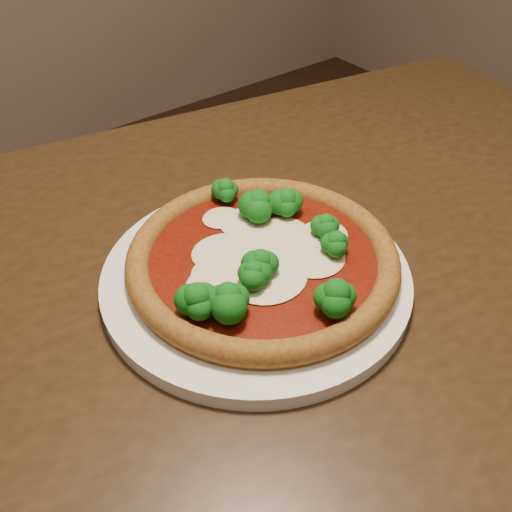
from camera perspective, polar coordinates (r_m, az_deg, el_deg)
dining_table at (r=0.73m, az=0.02°, el=-7.27°), size 1.47×1.09×0.75m
plate at (r=0.65m, az=-0.00°, el=-2.08°), size 0.35×0.35×0.02m
pizza at (r=0.64m, az=0.72°, el=-0.11°), size 0.31×0.31×0.06m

